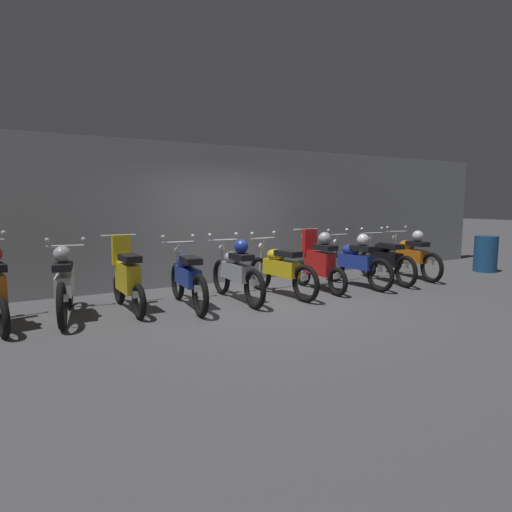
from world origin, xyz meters
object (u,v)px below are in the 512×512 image
(motorbike_slot_8, at_px, (385,259))
(trash_bin, at_px, (486,254))
(motorbike_slot_6, at_px, (319,261))
(motorbike_slot_9, at_px, (411,255))
(motorbike_slot_5, at_px, (280,269))
(motorbike_slot_7, at_px, (355,261))
(motorbike_slot_3, at_px, (187,277))
(motorbike_slot_2, at_px, (127,278))
(motorbike_slot_1, at_px, (65,283))
(motorbike_slot_4, at_px, (236,271))

(motorbike_slot_8, relative_size, trash_bin, 2.19)
(motorbike_slot_6, bearing_deg, motorbike_slot_9, 2.61)
(motorbike_slot_5, distance_m, trash_bin, 5.92)
(motorbike_slot_6, relative_size, motorbike_slot_7, 0.86)
(motorbike_slot_6, distance_m, motorbike_slot_7, 0.90)
(motorbike_slot_5, relative_size, motorbike_slot_8, 1.00)
(motorbike_slot_3, distance_m, motorbike_slot_9, 5.38)
(motorbike_slot_2, bearing_deg, motorbike_slot_7, -2.82)
(motorbike_slot_2, height_order, motorbike_slot_5, motorbike_slot_2)
(motorbike_slot_2, xyz_separation_m, motorbike_slot_8, (5.38, -0.16, -0.03))
(motorbike_slot_1, xyz_separation_m, motorbike_slot_9, (7.16, -0.06, 0.00))
(trash_bin, bearing_deg, motorbike_slot_1, 178.05)
(motorbike_slot_1, relative_size, motorbike_slot_8, 1.00)
(motorbike_slot_1, xyz_separation_m, motorbike_slot_2, (0.89, 0.00, -0.00))
(motorbike_slot_8, distance_m, motorbike_slot_9, 0.90)
(motorbike_slot_7, bearing_deg, motorbike_slot_9, 5.21)
(trash_bin, bearing_deg, motorbike_slot_4, 179.16)
(motorbike_slot_1, relative_size, motorbike_slot_3, 0.99)
(motorbike_slot_7, distance_m, motorbike_slot_8, 0.90)
(motorbike_slot_7, bearing_deg, motorbike_slot_6, 177.37)
(motorbike_slot_1, height_order, motorbike_slot_8, same)
(motorbike_slot_2, height_order, motorbike_slot_9, motorbike_slot_2)
(motorbike_slot_5, height_order, motorbike_slot_8, same)
(motorbike_slot_3, distance_m, motorbike_slot_5, 1.79)
(motorbike_slot_5, height_order, motorbike_slot_6, motorbike_slot_6)
(motorbike_slot_4, xyz_separation_m, motorbike_slot_8, (3.59, 0.07, -0.04))
(motorbike_slot_7, bearing_deg, motorbike_slot_1, 177.65)
(motorbike_slot_3, xyz_separation_m, motorbike_slot_9, (5.37, 0.19, 0.04))
(motorbike_slot_2, bearing_deg, motorbike_slot_1, -179.99)
(motorbike_slot_4, xyz_separation_m, trash_bin, (6.81, -0.10, -0.09))
(motorbike_slot_3, bearing_deg, motorbike_slot_1, 172.27)
(motorbike_slot_2, height_order, motorbike_slot_7, motorbike_slot_2)
(motorbike_slot_9, xyz_separation_m, trash_bin, (2.33, -0.27, -0.09))
(motorbike_slot_6, bearing_deg, motorbike_slot_8, 0.75)
(motorbike_slot_2, xyz_separation_m, motorbike_slot_6, (3.58, -0.18, 0.04))
(motorbike_slot_6, bearing_deg, motorbike_slot_4, -178.58)
(motorbike_slot_9, bearing_deg, motorbike_slot_1, 179.54)
(motorbike_slot_4, bearing_deg, motorbike_slot_8, 1.09)
(motorbike_slot_2, xyz_separation_m, motorbike_slot_3, (0.90, -0.24, -0.03))
(motorbike_slot_3, relative_size, motorbike_slot_5, 1.00)
(motorbike_slot_5, height_order, trash_bin, motorbike_slot_5)
(motorbike_slot_8, bearing_deg, motorbike_slot_4, -178.91)
(motorbike_slot_8, height_order, trash_bin, motorbike_slot_8)
(motorbike_slot_6, xyz_separation_m, motorbike_slot_9, (2.69, 0.12, -0.04))
(motorbike_slot_3, bearing_deg, motorbike_slot_7, 0.36)
(trash_bin, bearing_deg, motorbike_slot_9, 173.49)
(motorbike_slot_9, bearing_deg, motorbike_slot_2, 179.48)
(motorbike_slot_7, relative_size, motorbike_slot_8, 1.01)
(trash_bin, bearing_deg, motorbike_slot_6, 178.36)
(motorbike_slot_3, height_order, motorbike_slot_8, same)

